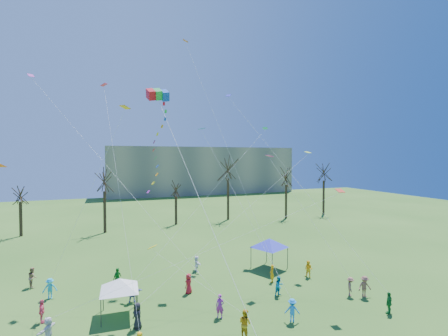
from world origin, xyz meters
name	(u,v)px	position (x,y,z in m)	size (l,w,h in m)	color
distant_building	(202,170)	(22.00, 82.00, 7.50)	(60.00, 14.00, 15.00)	gray
bare_tree_row	(195,182)	(6.94, 36.15, 7.51)	(69.46, 8.98, 12.21)	black
big_box_kite	(161,148)	(-3.32, 8.96, 12.53)	(2.44, 8.30, 20.67)	red
canopy_tent_white	(119,284)	(-6.75, 7.25, 2.38)	(3.75, 3.75, 2.81)	#3F3F44
canopy_tent_blue	(269,243)	(8.55, 12.15, 2.70)	(3.85, 3.85, 3.18)	#3F3F44
festival_crowd	(193,295)	(-1.27, 6.80, 0.85)	(27.81, 16.42, 1.85)	red
small_kites_aloft	(197,140)	(0.50, 11.65, 13.42)	(28.33, 17.76, 33.08)	#FB4E0D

